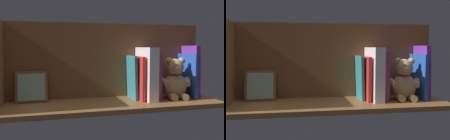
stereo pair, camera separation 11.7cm
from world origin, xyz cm
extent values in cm
cube|color=brown|center=(0.00, 0.00, -1.10)|extent=(102.87, 30.83, 2.20)
cube|color=brown|center=(0.00, -13.17, 18.77)|extent=(102.87, 1.50, 37.55)
cube|color=purple|center=(-44.00, -4.78, 13.17)|extent=(3.13, 14.47, 26.40)
cube|color=blue|center=(-41.20, -3.25, 11.07)|extent=(1.54, 17.54, 22.13)
ellipsoid|color=tan|center=(-32.71, -0.80, 6.21)|extent=(12.87, 11.77, 12.41)
sphere|color=tan|center=(-32.71, -0.80, 15.61)|extent=(8.53, 8.53, 8.53)
sphere|color=tan|center=(-35.89, -0.45, 18.81)|extent=(3.30, 3.30, 3.30)
sphere|color=tan|center=(-29.53, -1.14, 18.81)|extent=(3.30, 3.30, 3.30)
sphere|color=#DBB77F|center=(-32.32, 2.81, 14.97)|extent=(3.30, 3.30, 3.30)
cylinder|color=tan|center=(-38.40, 1.39, 8.38)|extent=(5.30, 6.75, 4.59)
cylinder|color=tan|center=(-26.68, 0.11, 8.38)|extent=(4.28, 6.61, 4.59)
cylinder|color=tan|center=(-34.92, 4.75, 1.65)|extent=(3.78, 4.98, 3.30)
cylinder|color=tan|center=(-29.36, 4.14, 1.65)|extent=(3.78, 4.98, 3.30)
torus|color=red|center=(-32.71, -0.80, 12.22)|extent=(6.24, 6.24, 0.97)
cube|color=#B23F72|center=(-22.94, -4.94, 11.94)|extent=(3.16, 14.16, 23.88)
cube|color=white|center=(-18.06, -2.35, 12.74)|extent=(4.72, 19.14, 25.48)
cube|color=red|center=(-14.07, -3.61, 10.56)|extent=(1.41, 16.81, 21.12)
cube|color=teal|center=(-11.78, -5.54, 10.69)|extent=(2.06, 12.96, 21.40)
cube|color=brown|center=(36.20, -9.21, 7.19)|extent=(14.47, 5.16, 14.70)
cube|color=#8CAD8C|center=(36.20, -8.49, 7.19)|extent=(12.15, 3.71, 12.17)
camera|label=1|loc=(29.51, 112.51, 25.52)|focal=40.53mm
camera|label=2|loc=(18.09, 114.90, 25.52)|focal=40.53mm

